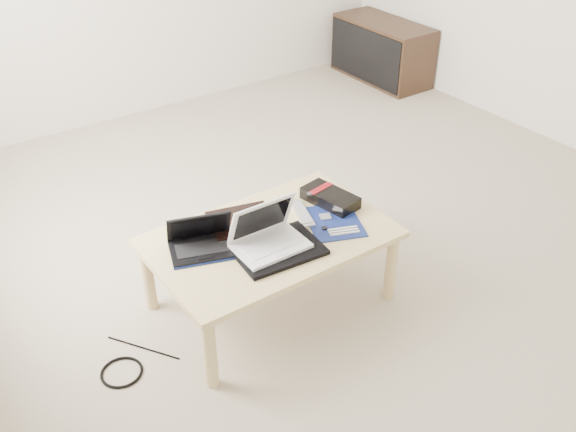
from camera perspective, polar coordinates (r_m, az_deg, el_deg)
ground at (r=3.83m, az=2.82°, el=0.08°), size 4.00×4.00×0.00m
coffee_table at (r=2.98m, az=-1.57°, el=-2.48°), size 1.10×0.70×0.40m
media_cabinet at (r=5.76m, az=8.32°, el=14.34°), size 0.41×0.90×0.50m
book at (r=3.03m, az=-4.12°, el=-0.53°), size 0.35×0.31×0.03m
netbook at (r=2.87m, az=-7.73°, el=-2.30°), size 0.33×0.28×0.19m
tablet at (r=3.00m, az=-2.79°, el=-1.07°), size 0.25×0.20×0.01m
remote at (r=3.09m, az=1.27°, el=0.23°), size 0.13×0.25×0.02m
neoprene_sleeve at (r=2.85m, az=-0.94°, el=-2.97°), size 0.40×0.31×0.02m
white_laptop at (r=2.84m, az=-1.83°, el=-1.81°), size 0.32×0.23×0.22m
motherboard at (r=3.05m, az=4.13°, el=-0.50°), size 0.34×0.37×0.01m
gpu_box at (r=3.18m, az=3.76°, el=1.62°), size 0.19×0.31×0.06m
cable_coil at (r=2.90m, az=-3.74°, el=-2.37°), size 0.14×0.14×0.01m
floor_cable_coil at (r=2.95m, az=-14.57°, el=-13.30°), size 0.21×0.21×0.01m
floor_cable_trail at (r=3.03m, az=-12.75°, el=-11.36°), size 0.21×0.32×0.01m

